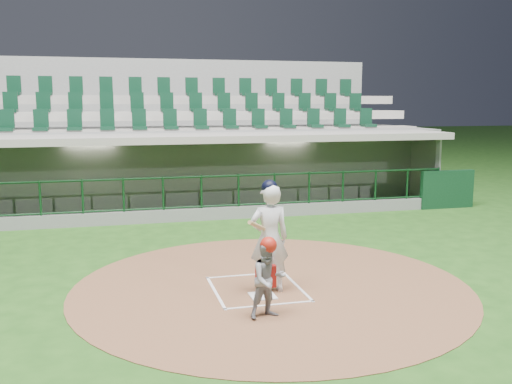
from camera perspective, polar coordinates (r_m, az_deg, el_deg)
ground at (r=10.63m, az=-0.32°, el=-9.24°), size 120.00×120.00×0.00m
dirt_circle at (r=10.52m, az=1.55°, el=-9.41°), size 7.20×7.20×0.01m
home_plate at (r=9.98m, az=0.67°, el=-10.34°), size 0.43×0.43×0.02m
batter_box_chalk at (r=10.35m, az=0.09°, el=-9.66°), size 1.55×1.80×0.01m
dugout_structure at (r=17.96m, az=-6.39°, el=1.36°), size 16.40×3.70×3.00m
seating_deck at (r=20.93m, az=-7.63°, el=3.71°), size 17.00×6.72×5.15m
batter at (r=9.97m, az=1.33°, el=-4.49°), size 0.89×0.88×2.00m
catcher at (r=8.89m, az=1.23°, el=-8.59°), size 0.67×0.57×1.28m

